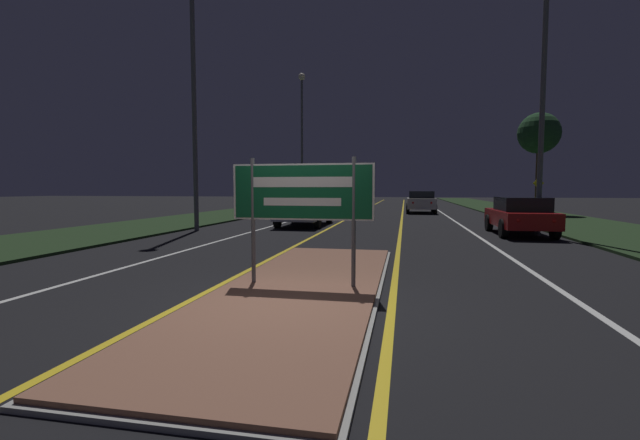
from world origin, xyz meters
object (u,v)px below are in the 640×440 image
object	(u,v)px
car_receding_1	(421,201)
car_approaching_0	(305,209)
streetlight_right_near	(546,12)
car_receding_0	(520,215)
warning_sign	(538,193)
highway_sign	(302,196)
streetlight_left_far	(302,122)
streetlight_left_near	(193,55)

from	to	relation	value
car_receding_1	car_approaching_0	bearing A→B (deg)	-115.92
streetlight_right_near	car_receding_1	xyz separation A→B (m)	(-3.62, 13.88, -7.01)
car_receding_1	car_approaching_0	size ratio (longest dim) A/B	0.94
car_receding_0	warning_sign	bearing A→B (deg)	71.12
streetlight_right_near	car_receding_1	distance (m)	15.97
streetlight_right_near	warning_sign	distance (m)	12.02
car_receding_0	car_receding_1	xyz separation A→B (m)	(-3.03, 13.80, 0.07)
highway_sign	streetlight_right_near	bearing A→B (deg)	56.80
streetlight_right_near	warning_sign	size ratio (longest dim) A/B	5.16
streetlight_right_near	car_receding_0	world-z (taller)	streetlight_right_near
streetlight_left_far	car_receding_0	world-z (taller)	streetlight_left_far
streetlight_left_near	streetlight_left_far	world-z (taller)	streetlight_left_near
streetlight_left_far	car_receding_0	xyz separation A→B (m)	(12.35, -17.27, -6.31)
highway_sign	car_receding_0	xyz separation A→B (m)	(5.76, 9.80, -0.83)
car_approaching_0	car_receding_0	bearing A→B (deg)	-15.47
highway_sign	streetlight_right_near	distance (m)	13.19
streetlight_left_far	warning_sign	xyz separation A→B (m)	(15.68, -7.54, -5.62)
streetlight_left_far	car_receding_1	distance (m)	11.74
streetlight_right_near	car_receding_0	size ratio (longest dim) A/B	2.73
car_receding_1	streetlight_left_near	bearing A→B (deg)	-122.12
car_receding_0	car_approaching_0	distance (m)	8.90
streetlight_left_near	car_receding_1	bearing A→B (deg)	57.88
car_receding_0	streetlight_left_near	bearing A→B (deg)	-175.75
streetlight_left_near	streetlight_left_far	size ratio (longest dim) A/B	1.04
highway_sign	car_receding_1	size ratio (longest dim) A/B	0.55
streetlight_left_near	car_receding_1	world-z (taller)	streetlight_left_near
streetlight_left_far	car_receding_1	xyz separation A→B (m)	(9.32, -3.47, -6.24)
car_receding_0	warning_sign	distance (m)	10.31
highway_sign	warning_sign	distance (m)	21.55
streetlight_right_near	streetlight_left_far	bearing A→B (deg)	126.72
streetlight_left_far	car_receding_0	distance (m)	22.15
streetlight_left_near	car_receding_0	distance (m)	13.74
streetlight_left_near	car_receding_0	bearing A→B (deg)	4.25
streetlight_right_near	car_receding_1	bearing A→B (deg)	104.63
streetlight_left_near	car_receding_0	xyz separation A→B (m)	(12.27, 0.91, -6.13)
streetlight_left_far	car_approaching_0	distance (m)	16.61
streetlight_right_near	car_receding_0	distance (m)	7.10
streetlight_left_near	car_receding_1	xyz separation A→B (m)	(9.24, 14.72, -6.06)
streetlight_left_far	streetlight_right_near	size ratio (longest dim) A/B	0.95
streetlight_left_near	car_approaching_0	distance (m)	7.86
highway_sign	car_receding_1	world-z (taller)	highway_sign
streetlight_left_near	car_receding_1	distance (m)	18.40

